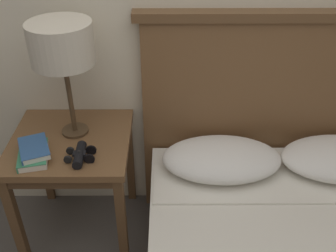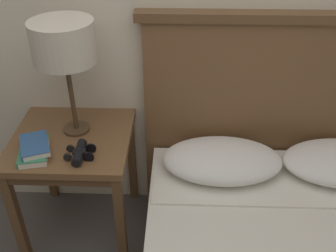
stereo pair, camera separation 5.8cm
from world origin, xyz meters
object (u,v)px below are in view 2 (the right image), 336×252
book_stacked_on_top (34,145)px  book_on_nightstand (33,152)px  table_lamp (63,44)px  binoculars_pair (80,153)px  nightstand (74,149)px

book_stacked_on_top → book_on_nightstand: bearing=-133.7°
table_lamp → binoculars_pair: 0.49m
nightstand → table_lamp: table_lamp is taller
binoculars_pair → nightstand: bearing=116.0°
book_stacked_on_top → binoculars_pair: bearing=-4.2°
book_on_nightstand → book_stacked_on_top: 0.03m
book_on_nightstand → nightstand: bearing=49.1°
book_stacked_on_top → binoculars_pair: (0.21, -0.02, -0.02)m
nightstand → table_lamp: (0.02, 0.05, 0.54)m
table_lamp → book_stacked_on_top: bearing=-126.0°
book_stacked_on_top → nightstand: bearing=49.3°
nightstand → book_on_nightstand: size_ratio=2.80×
book_on_nightstand → book_stacked_on_top: book_stacked_on_top is taller
book_on_nightstand → book_stacked_on_top: (0.01, 0.01, 0.03)m
nightstand → binoculars_pair: binoculars_pair is taller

